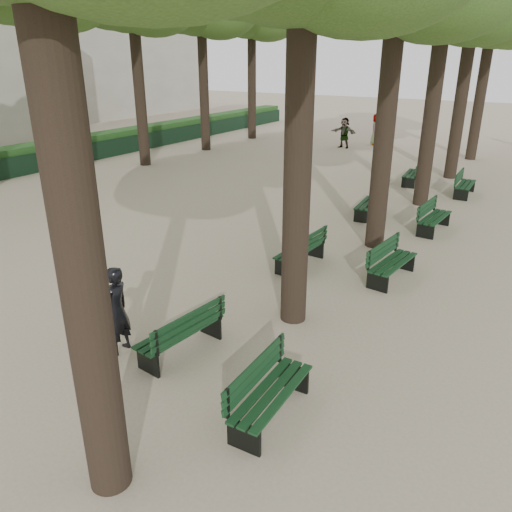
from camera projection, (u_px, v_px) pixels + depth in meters
The scene contains 15 objects.
ground at pixel (137, 368), 8.70m from camera, with size 120.00×120.00×0.00m, color tan.
bench_left_0 at pixel (181, 340), 9.04m from camera, with size 0.77×1.85×0.92m.
bench_left_1 at pixel (300, 256), 12.80m from camera, with size 0.67×1.83×0.92m.
bench_left_2 at pixel (368, 208), 16.79m from camera, with size 0.74×1.85×0.92m.
bench_left_3 at pixel (412, 178), 21.00m from camera, with size 0.73×1.84×0.92m.
bench_right_0 at pixel (271, 402), 7.42m from camera, with size 0.63×1.82×0.92m.
bench_right_1 at pixel (392, 269), 12.03m from camera, with size 0.76×1.85×0.92m.
bench_right_2 at pixel (434, 223), 15.35m from camera, with size 0.70×1.84×0.92m.
bench_right_3 at pixel (465, 189), 19.24m from camera, with size 0.61×1.81×0.92m.
man_with_map at pixel (116, 311), 8.88m from camera, with size 0.64×0.70×1.68m.
pedestrian_e at pixel (344, 133), 29.02m from camera, with size 1.61×0.35×1.73m, color #262628.
pedestrian_d at pixel (376, 129), 30.00m from camera, with size 0.89×0.36×1.82m, color #262628.
fence at pixel (71, 156), 24.51m from camera, with size 0.08×42.00×0.90m, color black.
hedge at pixel (61, 152), 24.79m from camera, with size 1.20×42.00×1.20m, color #1B4819.
building_far at pixel (103, 73), 47.11m from camera, with size 12.00×16.00×7.00m, color #B7B2A3.
Camera 1 is at (5.62, -5.16, 5.07)m, focal length 35.00 mm.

